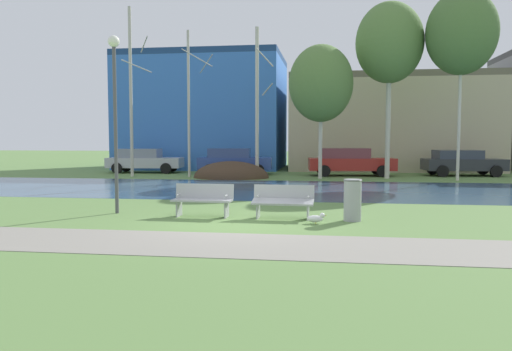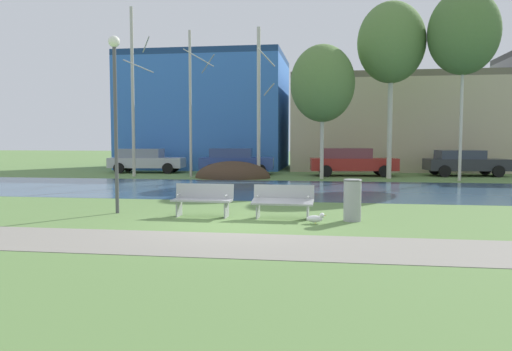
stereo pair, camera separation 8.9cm
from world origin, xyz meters
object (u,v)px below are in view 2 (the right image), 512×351
at_px(streetlamp, 115,94).
at_px(parked_hatch_third_red, 351,161).
at_px(bench_right, 283,201).
at_px(parked_wagon_fourth_dark, 464,162).
at_px(parked_van_nearest_silver, 146,160).
at_px(trash_bin, 352,199).
at_px(parked_sedan_second_blue, 236,161).
at_px(bench_left, 203,199).
at_px(seagull, 316,218).

bearing_deg(streetlamp, parked_hatch_third_red, 65.46).
height_order(bench_right, parked_wagon_fourth_dark, parked_wagon_fourth_dark).
xyz_separation_m(parked_van_nearest_silver, parked_hatch_third_red, (12.39, -0.82, 0.04)).
height_order(trash_bin, parked_sedan_second_blue, parked_sedan_second_blue).
bearing_deg(bench_right, trash_bin, -4.04).
xyz_separation_m(bench_right, parked_van_nearest_silver, (-10.04, 16.52, 0.30)).
bearing_deg(trash_bin, bench_left, 178.17).
relative_size(parked_van_nearest_silver, parked_wagon_fourth_dark, 1.04).
xyz_separation_m(seagull, parked_hatch_third_red, (1.47, 16.40, 0.68)).
xyz_separation_m(seagull, parked_wagon_fourth_dark, (7.70, 17.21, 0.64)).
bearing_deg(bench_right, seagull, -38.58).
distance_m(bench_right, parked_van_nearest_silver, 19.33).
height_order(streetlamp, parked_hatch_third_red, streetlamp).
bearing_deg(parked_sedan_second_blue, seagull, -72.67).
bearing_deg(parked_wagon_fourth_dark, parked_van_nearest_silver, 179.99).
distance_m(bench_left, parked_wagon_fourth_dark, 19.69).
xyz_separation_m(bench_left, bench_right, (2.15, 0.00, 0.00)).
relative_size(bench_left, parked_hatch_third_red, 0.33).
relative_size(trash_bin, parked_hatch_third_red, 0.22).
relative_size(bench_left, parked_wagon_fourth_dark, 0.36).
xyz_separation_m(bench_right, parked_hatch_third_red, (2.34, 15.70, 0.34)).
bearing_deg(parked_van_nearest_silver, seagull, -57.61).
relative_size(parked_van_nearest_silver, parked_sedan_second_blue, 1.05).
distance_m(parked_sedan_second_blue, parked_wagon_fourth_dark, 12.90).
distance_m(seagull, parked_hatch_third_red, 16.48).
relative_size(bench_right, seagull, 3.36).
bearing_deg(bench_right, parked_hatch_third_red, 81.50).
bearing_deg(parked_wagon_fourth_dark, bench_right, -117.44).
distance_m(parked_sedan_second_blue, parked_hatch_third_red, 6.66).
bearing_deg(parked_wagon_fourth_dark, seagull, -114.09).
xyz_separation_m(bench_left, seagull, (3.03, -0.70, -0.34)).
bearing_deg(streetlamp, trash_bin, -3.55).
relative_size(bench_right, streetlamp, 0.33).
height_order(bench_right, parked_van_nearest_silver, parked_van_nearest_silver).
height_order(bench_right, trash_bin, trash_bin).
height_order(trash_bin, seagull, trash_bin).
xyz_separation_m(parked_sedan_second_blue, parked_hatch_third_red, (6.66, -0.24, 0.01)).
distance_m(bench_left, bench_right, 2.15).
bearing_deg(bench_left, streetlamp, 173.80).
distance_m(streetlamp, parked_wagon_fourth_dark, 21.12).
xyz_separation_m(bench_right, streetlamp, (-4.69, 0.28, 2.85)).
bearing_deg(parked_van_nearest_silver, trash_bin, -54.61).
height_order(parked_hatch_third_red, parked_wagon_fourth_dark, parked_hatch_third_red).
bearing_deg(parked_van_nearest_silver, bench_left, -64.47).
bearing_deg(streetlamp, seagull, -9.93).
bearing_deg(parked_sedan_second_blue, parked_van_nearest_silver, 174.22).
height_order(bench_left, parked_van_nearest_silver, parked_van_nearest_silver).
height_order(streetlamp, parked_sedan_second_blue, streetlamp).
bearing_deg(parked_sedan_second_blue, bench_left, -82.28).
height_order(trash_bin, streetlamp, streetlamp).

